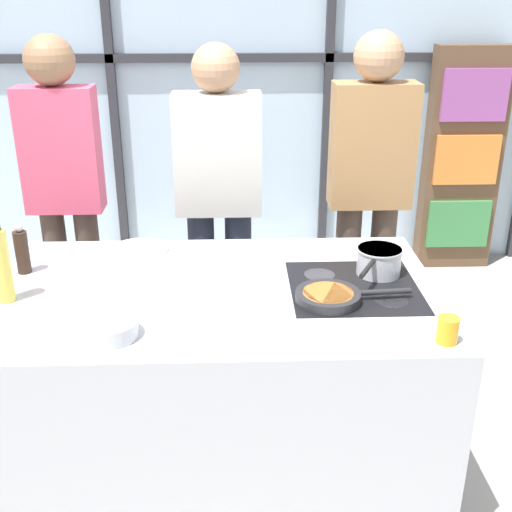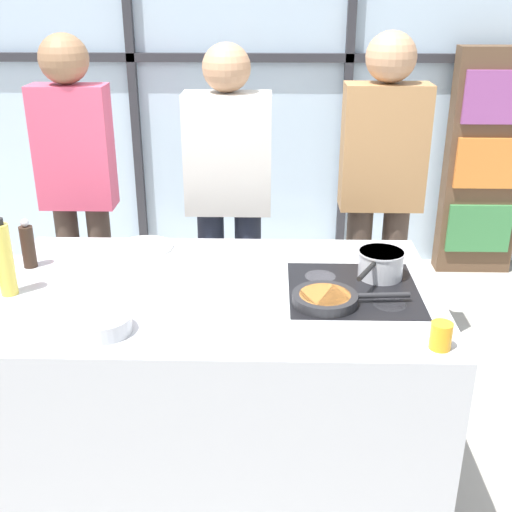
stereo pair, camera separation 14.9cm
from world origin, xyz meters
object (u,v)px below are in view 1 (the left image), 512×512
saucepan (379,260)px  juice_glass_near (448,330)px  spectator_center_left (219,190)px  pepper_grinder (22,251)px  spectator_center_right (370,180)px  mixing_bowl (109,328)px  white_plate (139,250)px  oil_bottle (2,265)px  spectator_far_left (64,182)px  frying_pan (330,296)px

saucepan → juice_glass_near: size_ratio=3.47×
spectator_center_left → pepper_grinder: bearing=43.7°
spectator_center_right → mixing_bowl: spectator_center_right is taller
saucepan → white_plate: 1.09m
spectator_center_right → saucepan: bearing=81.6°
pepper_grinder → juice_glass_near: size_ratio=2.31×
pepper_grinder → juice_glass_near: pepper_grinder is taller
mixing_bowl → oil_bottle: (-0.45, 0.29, 0.12)m
spectator_far_left → juice_glass_near: (1.62, -1.42, -0.12)m
pepper_grinder → saucepan: bearing=-2.7°
spectator_center_left → frying_pan: size_ratio=3.84×
spectator_center_left → juice_glass_near: size_ratio=18.46×
white_plate → oil_bottle: bearing=-132.5°
spectator_center_right → pepper_grinder: spectator_center_right is taller
spectator_far_left → spectator_center_left: spectator_far_left is taller
spectator_center_left → saucepan: bearing=129.0°
white_plate → spectator_center_right: bearing=25.5°
saucepan → pepper_grinder: pepper_grinder is taller
spectator_far_left → white_plate: 0.74m
white_plate → pepper_grinder: bearing=-154.4°
frying_pan → oil_bottle: (-1.25, 0.05, 0.13)m
spectator_center_right → mixing_bowl: (-1.17, -1.33, -0.13)m
spectator_far_left → white_plate: spectator_far_left is taller
spectator_center_right → mixing_bowl: bearing=48.7°
spectator_center_right → frying_pan: size_ratio=3.97×
spectator_center_right → saucepan: spectator_center_right is taller
oil_bottle → white_plate: bearing=47.5°
saucepan → spectator_center_left: bearing=129.0°
frying_pan → mixing_bowl: (-0.81, -0.24, 0.01)m
saucepan → white_plate: saucepan is taller
white_plate → mixing_bowl: 0.78m
spectator_center_right → white_plate: size_ratio=6.77×
spectator_far_left → spectator_center_left: (0.81, 0.00, -0.06)m
spectator_center_left → mixing_bowl: bearing=74.9°
spectator_far_left → saucepan: spectator_far_left is taller
spectator_center_right → juice_glass_near: (-0.01, -1.42, -0.11)m
spectator_far_left → frying_pan: (1.26, -1.10, -0.15)m
spectator_center_left → oil_bottle: 1.32m
mixing_bowl → oil_bottle: oil_bottle is taller
spectator_center_left → juice_glass_near: bearing=119.6°
spectator_center_left → spectator_center_right: bearing=180.0°
spectator_far_left → pepper_grinder: 0.78m
frying_pan → spectator_center_left: bearing=112.2°
spectator_center_left → saucepan: 1.09m
spectator_far_left → pepper_grinder: spectator_far_left is taller
oil_bottle → pepper_grinder: size_ratio=1.44×
white_plate → mixing_bowl: (0.00, -0.77, 0.03)m
juice_glass_near → spectator_center_right: bearing=89.6°
white_plate → spectator_far_left: bearing=129.0°
saucepan → pepper_grinder: (-1.50, 0.07, 0.04)m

